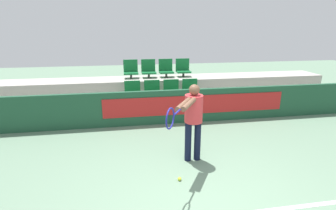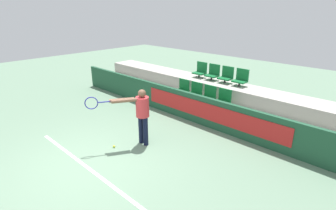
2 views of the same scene
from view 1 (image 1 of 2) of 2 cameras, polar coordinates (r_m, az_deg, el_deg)
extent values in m
cube|color=#1E4C33|center=(7.07, -0.45, -0.44)|extent=(11.52, 0.12, 0.93)
cube|color=red|center=(7.17, 6.18, 0.09)|extent=(5.00, 0.02, 0.51)
cube|color=#ADA89E|center=(7.70, -1.15, -0.74)|extent=(11.12, 1.03, 0.48)
cube|color=#ADA89E|center=(8.62, -2.18, 2.83)|extent=(11.12, 1.03, 0.96)
cylinder|color=#333333|center=(7.59, -7.63, 1.28)|extent=(0.07, 0.07, 0.14)
cube|color=#146B33|center=(7.56, -7.65, 1.97)|extent=(0.45, 0.36, 0.05)
cube|color=#146B33|center=(7.67, -7.77, 3.85)|extent=(0.45, 0.04, 0.39)
cylinder|color=#333333|center=(7.63, -3.34, 1.48)|extent=(0.07, 0.07, 0.14)
cube|color=#146B33|center=(7.60, -3.36, 2.17)|extent=(0.45, 0.36, 0.05)
cube|color=#146B33|center=(7.71, -3.52, 4.04)|extent=(0.45, 0.04, 0.39)
cylinder|color=#333333|center=(7.71, 0.87, 1.67)|extent=(0.07, 0.07, 0.14)
cube|color=#146B33|center=(7.68, 0.88, 2.35)|extent=(0.45, 0.36, 0.05)
cube|color=#146B33|center=(7.79, 0.67, 4.20)|extent=(0.45, 0.04, 0.39)
cylinder|color=#333333|center=(7.83, 4.98, 1.85)|extent=(0.07, 0.07, 0.14)
cube|color=#146B33|center=(7.80, 5.00, 2.52)|extent=(0.45, 0.36, 0.05)
cube|color=#146B33|center=(7.91, 4.75, 4.34)|extent=(0.45, 0.04, 0.39)
cylinder|color=#333333|center=(8.49, -8.04, 6.25)|extent=(0.07, 0.07, 0.14)
cube|color=#146B33|center=(8.47, -8.07, 6.87)|extent=(0.45, 0.36, 0.05)
cube|color=#146B33|center=(8.59, -8.16, 8.49)|extent=(0.45, 0.04, 0.39)
cylinder|color=#333333|center=(8.52, -4.18, 6.41)|extent=(0.07, 0.07, 0.14)
cube|color=#146B33|center=(8.50, -4.20, 7.03)|extent=(0.45, 0.36, 0.05)
cube|color=#146B33|center=(8.63, -4.33, 8.64)|extent=(0.45, 0.04, 0.39)
cylinder|color=#333333|center=(8.59, -0.37, 6.54)|extent=(0.07, 0.07, 0.14)
cube|color=#146B33|center=(8.57, -0.37, 7.16)|extent=(0.45, 0.36, 0.05)
cube|color=#146B33|center=(8.70, -0.55, 8.76)|extent=(0.45, 0.04, 0.39)
cylinder|color=#333333|center=(8.70, 3.36, 6.64)|extent=(0.07, 0.07, 0.14)
cube|color=#146B33|center=(8.68, 3.37, 7.26)|extent=(0.45, 0.36, 0.05)
cube|color=#146B33|center=(8.81, 3.16, 8.83)|extent=(0.45, 0.04, 0.39)
cylinder|color=black|center=(5.18, 4.39, -7.91)|extent=(0.13, 0.13, 0.81)
cylinder|color=black|center=(5.23, 6.42, -7.74)|extent=(0.13, 0.13, 0.81)
cylinder|color=red|center=(4.96, 5.62, -0.81)|extent=(0.34, 0.34, 0.53)
sphere|color=brown|center=(4.86, 5.75, 3.31)|extent=(0.20, 0.20, 0.20)
cylinder|color=brown|center=(4.44, 3.39, 0.14)|extent=(0.40, 0.58, 0.09)
cylinder|color=brown|center=(4.46, 4.57, 0.20)|extent=(0.40, 0.58, 0.09)
cylinder|color=navy|center=(4.03, 1.99, -1.60)|extent=(0.18, 0.27, 0.03)
torus|color=navy|center=(3.76, 0.47, -2.95)|extent=(0.19, 0.29, 0.32)
sphere|color=#CCDB33|center=(4.71, 2.54, -15.76)|extent=(0.07, 0.07, 0.07)
camera|label=2|loc=(6.18, 79.20, 12.08)|focal=28.00mm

